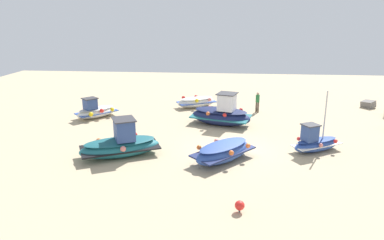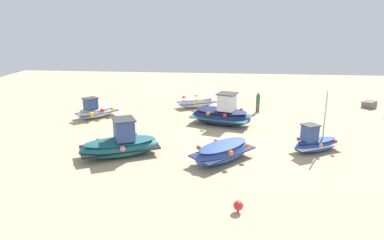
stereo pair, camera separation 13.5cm
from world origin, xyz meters
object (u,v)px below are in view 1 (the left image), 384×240
Objects in this scene: fishing_boat_0 at (221,114)px; fishing_boat_4 at (96,111)px; fishing_boat_2 at (316,142)px; fishing_boat_5 at (223,151)px; mooring_buoy_0 at (240,205)px; fishing_boat_1 at (196,102)px; fishing_boat_3 at (121,145)px; person_walking at (258,101)px.

fishing_boat_0 reaches higher than fishing_boat_4.
fishing_boat_4 is (-6.00, -15.60, -0.02)m from fishing_boat_2.
fishing_boat_4 is at bearing -50.52° from fishing_boat_2.
fishing_boat_5 is 5.49m from mooring_buoy_0.
fishing_boat_5 is (7.98, 10.15, 0.02)m from fishing_boat_4.
fishing_boat_0 is at bearing -95.31° from fishing_boat_1.
mooring_buoy_0 is (5.43, 0.72, -0.25)m from fishing_boat_5.
fishing_boat_3 is at bearing -20.54° from fishing_boat_2.
fishing_boat_5 is (1.98, -5.46, 0.00)m from fishing_boat_2.
mooring_buoy_0 is at bearing -68.56° from fishing_boat_0.
fishing_boat_5 is at bearing -107.77° from fishing_boat_1.
fishing_boat_5 is 7.89× the size of mooring_buoy_0.
fishing_boat_0 is 1.20× the size of fishing_boat_5.
fishing_boat_4 is 0.84× the size of fishing_boat_5.
fishing_boat_0 is 12.40m from mooring_buoy_0.
fishing_boat_2 is 5.80m from fishing_boat_5.
fishing_boat_0 is 6.93m from fishing_boat_5.
fishing_boat_5 reaches higher than mooring_buoy_0.
person_walking is (-2.72, 12.87, 0.46)m from fishing_boat_4.
fishing_boat_1 is 0.91× the size of fishing_boat_5.
mooring_buoy_0 is at bearing 80.50° from fishing_boat_4.
person_walking is at bearing -102.06° from fishing_boat_2.
fishing_boat_0 is at bearing 125.38° from fishing_boat_4.
fishing_boat_1 is 1.08× the size of fishing_boat_4.
fishing_boat_2 reaches higher than fishing_boat_5.
fishing_boat_0 is at bearing 23.50° from fishing_boat_3.
fishing_boat_3 reaches higher than fishing_boat_5.
person_walking is at bearing 27.27° from fishing_boat_5.
fishing_boat_5 is 11.05m from person_walking.
fishing_boat_4 is at bearing -168.98° from fishing_boat_0.
fishing_boat_1 is 5.37m from person_walking.
fishing_boat_4 is (-1.06, -9.94, -0.26)m from fishing_boat_0.
fishing_boat_0 is 8.80m from fishing_boat_3.
fishing_boat_1 is at bearing -80.81° from person_walking.
fishing_boat_0 is at bearing -14.87° from person_walking.
fishing_boat_4 is 13.16m from person_walking.
fishing_boat_1 is at bearing -81.03° from fishing_boat_2.
fishing_boat_1 is at bearing 47.51° from fishing_boat_3.
fishing_boat_4 is 12.91m from fishing_boat_5.
fishing_boat_2 is at bearing -81.01° from fishing_boat_1.
fishing_boat_2 reaches higher than fishing_boat_1.
fishing_boat_2 is (4.94, 5.67, -0.24)m from fishing_boat_0.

